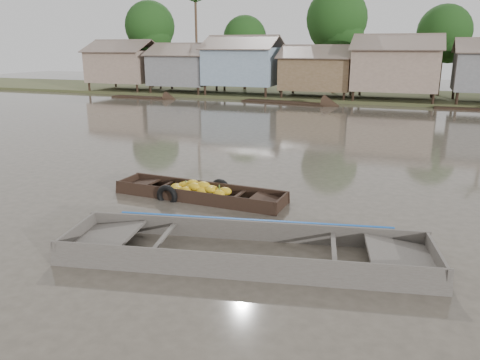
% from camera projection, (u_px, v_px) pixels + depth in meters
% --- Properties ---
extents(ground, '(120.00, 120.00, 0.00)m').
position_uv_depth(ground, '(238.00, 219.00, 12.51)').
color(ground, '#464036').
rests_on(ground, ground).
extents(riverbank, '(120.00, 12.47, 10.22)m').
position_uv_depth(riverbank, '(404.00, 63.00, 39.38)').
color(riverbank, '#384723').
rests_on(riverbank, ground).
extents(banana_boat, '(5.40, 1.57, 0.74)m').
position_uv_depth(banana_boat, '(198.00, 193.00, 14.21)').
color(banana_boat, black).
rests_on(banana_boat, ground).
extents(viewer_boat, '(8.26, 3.58, 0.64)m').
position_uv_depth(viewer_boat, '(247.00, 255.00, 10.19)').
color(viewer_boat, '#47423C').
rests_on(viewer_boat, ground).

